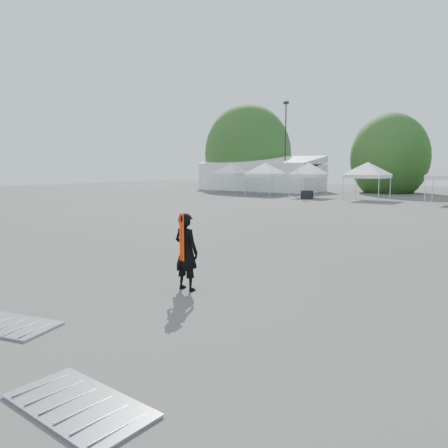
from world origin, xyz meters
The scene contains 14 objects.
ground centered at (0.00, 0.00, 0.00)m, with size 120.00×120.00×0.00m, color #474442.
marquee centered at (-22.00, 35.00, 1.97)m, with size 15.00×6.25×4.23m.
light_pole_west centered at (-18.00, 34.00, 5.77)m, with size 0.60×0.25×10.30m.
tree_far_w centered at (-26.00, 38.00, 4.54)m, with size 4.80×4.80×7.30m.
tree_mid_w centered at (-8.00, 40.00, 3.93)m, with size 4.16×4.16×6.33m.
tent_a centered at (-21.83, 28.79, 3.06)m, with size 4.38×4.38×3.88m.
tent_b centered at (-16.71, 27.69, 3.06)m, with size 4.42×4.42×3.88m.
tent_c centered at (-11.89, 27.88, 3.06)m, with size 4.05×4.05×3.88m.
tent_d centered at (-6.17, 27.96, 3.06)m, with size 4.72×4.72×3.88m.
tent_e centered at (0.39, 27.26, 3.06)m, with size 3.81×3.81×3.88m.
man centered at (0.58, -3.16, 0.94)m, with size 0.69×0.46×1.87m.
barrier_left centered at (-0.48, -7.01, 0.03)m, with size 2.16×1.49×0.06m.
barrier_mid centered at (3.05, -7.81, 0.03)m, with size 1.97×0.99×0.06m.
crate_west centered at (-10.82, 25.55, 0.38)m, with size 0.97×0.76×0.76m, color black.
Camera 1 is at (7.55, -10.71, 2.95)m, focal length 35.00 mm.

